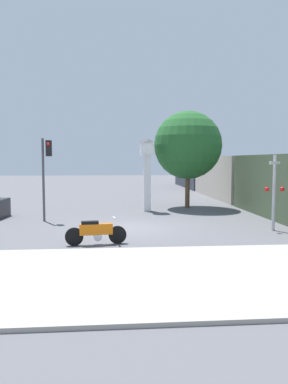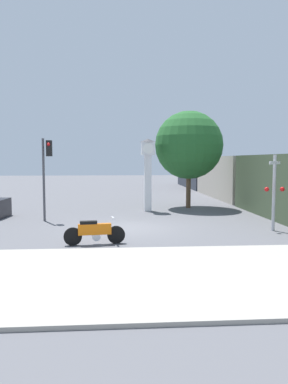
{
  "view_description": "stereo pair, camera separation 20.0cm",
  "coord_description": "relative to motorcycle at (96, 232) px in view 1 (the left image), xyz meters",
  "views": [
    {
      "loc": [
        -0.77,
        -16.94,
        3.09
      ],
      "look_at": [
        0.79,
        1.55,
        1.51
      ],
      "focal_mm": 35.0,
      "sensor_mm": 36.0,
      "label": 1
    },
    {
      "loc": [
        -0.57,
        -16.95,
        3.09
      ],
      "look_at": [
        0.79,
        1.55,
        1.51
      ],
      "focal_mm": 35.0,
      "sensor_mm": 36.0,
      "label": 2
    }
  ],
  "objects": [
    {
      "name": "freight_train",
      "position": [
        10.16,
        17.01,
        1.22
      ],
      "size": [
        2.8,
        34.79,
        3.4
      ],
      "color": "#425138",
      "rests_on": "ground_plane"
    },
    {
      "name": "motorcycle",
      "position": [
        0.0,
        0.0,
        0.0
      ],
      "size": [
        2.24,
        0.54,
        0.99
      ],
      "rotation": [
        0.0,
        0.0,
        0.14
      ],
      "color": "black",
      "rests_on": "ground_plane"
    },
    {
      "name": "traffic_light",
      "position": [
        -2.71,
        5.55,
        2.41
      ],
      "size": [
        0.5,
        0.35,
        4.19
      ],
      "color": "#47474C",
      "rests_on": "ground_plane"
    },
    {
      "name": "clock_tower",
      "position": [
        2.72,
        8.96,
        2.42
      ],
      "size": [
        0.95,
        0.95,
        4.39
      ],
      "color": "white",
      "rests_on": "ground_plane"
    },
    {
      "name": "railroad_crossing_signal",
      "position": [
        7.68,
        2.15,
        1.35
      ],
      "size": [
        0.9,
        0.82,
        3.34
      ],
      "color": "#B7B7BC",
      "rests_on": "ground_plane"
    },
    {
      "name": "ground_plane",
      "position": [
        1.4,
        3.31,
        -0.48
      ],
      "size": [
        120.0,
        120.0,
        0.0
      ],
      "primitive_type": "plane",
      "color": "#56565B"
    },
    {
      "name": "sidewalk_strip",
      "position": [
        1.4,
        -4.0,
        -0.43
      ],
      "size": [
        36.0,
        6.0,
        0.1
      ],
      "color": "#9E998E",
      "rests_on": "ground_plane"
    },
    {
      "name": "street_tree",
      "position": [
        5.48,
        10.3,
        3.58
      ],
      "size": [
        4.37,
        4.37,
        6.25
      ],
      "color": "brown",
      "rests_on": "ground_plane"
    }
  ]
}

